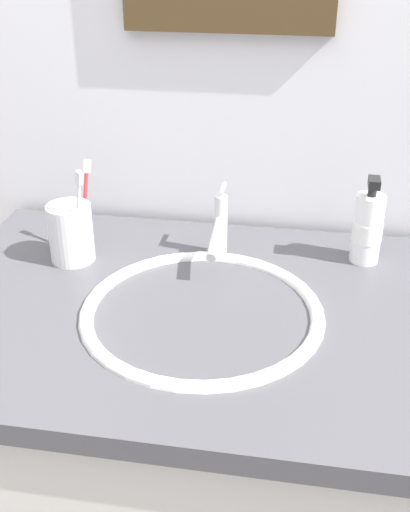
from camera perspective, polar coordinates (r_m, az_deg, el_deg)
tiled_wall_back at (r=1.29m, az=2.15°, el=15.20°), size 2.12×0.04×2.40m
vanity_counter at (r=1.37m, az=-0.59°, el=-20.61°), size 0.92×0.64×0.91m
sink_basin at (r=1.07m, az=-0.27°, el=-6.45°), size 0.40×0.40×0.10m
faucet at (r=1.18m, az=1.28°, el=2.47°), size 0.02×0.16×0.13m
toothbrush_cup at (r=1.21m, az=-11.85°, el=2.02°), size 0.08×0.08×0.11m
toothbrush_red at (r=1.22m, az=-10.64°, el=4.92°), size 0.02×0.05×0.17m
toothbrush_white at (r=1.16m, az=-11.26°, el=3.93°), size 0.05×0.04×0.18m
soap_dispenser at (r=1.21m, az=14.26°, el=2.43°), size 0.06×0.06×0.17m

